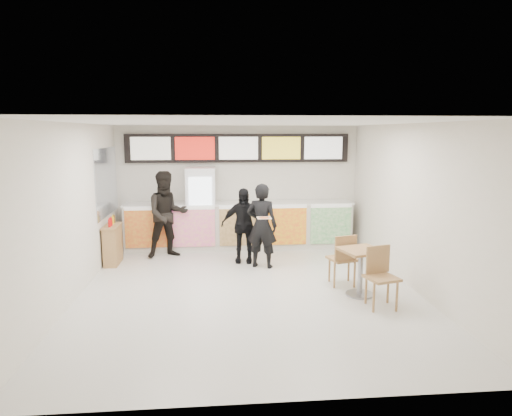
{
  "coord_description": "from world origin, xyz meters",
  "views": [
    {
      "loc": [
        -0.58,
        -7.91,
        2.84
      ],
      "look_at": [
        0.24,
        1.2,
        1.32
      ],
      "focal_mm": 32.0,
      "sensor_mm": 36.0,
      "label": 1
    }
  ],
  "objects": [
    {
      "name": "wall_right",
      "position": [
        3.0,
        0.0,
        1.5
      ],
      "size": [
        0.0,
        7.0,
        7.0
      ],
      "primitive_type": "plane",
      "rotation": [
        1.57,
        0.0,
        -1.57
      ],
      "color": "silver",
      "rests_on": "floor"
    },
    {
      "name": "customer_left",
      "position": [
        -1.68,
        2.44,
        0.99
      ],
      "size": [
        1.14,
        1.0,
        1.98
      ],
      "primitive_type": "imported",
      "rotation": [
        0.0,
        0.0,
        0.31
      ],
      "color": "black",
      "rests_on": "floor"
    },
    {
      "name": "customer_main",
      "position": [
        0.38,
        1.44,
        0.9
      ],
      "size": [
        0.77,
        0.64,
        1.79
      ],
      "primitive_type": "imported",
      "rotation": [
        0.0,
        0.0,
        2.76
      ],
      "color": "black",
      "rests_on": "floor"
    },
    {
      "name": "condiment_ledge",
      "position": [
        -2.82,
        1.97,
        0.44
      ],
      "size": [
        0.31,
        0.77,
        1.02
      ],
      "color": "#A3724A",
      "rests_on": "floor"
    },
    {
      "name": "cafe_table",
      "position": [
        1.93,
        -0.42,
        0.58
      ],
      "size": [
        0.9,
        1.76,
        0.99
      ],
      "rotation": [
        0.0,
        0.0,
        0.27
      ],
      "color": "#A3724A",
      "rests_on": "floor"
    },
    {
      "name": "menu_board",
      "position": [
        0.0,
        3.41,
        2.45
      ],
      "size": [
        5.5,
        0.14,
        0.7
      ],
      "color": "black",
      "rests_on": "wall_back"
    },
    {
      "name": "wall_left",
      "position": [
        -3.0,
        0.0,
        1.5
      ],
      "size": [
        0.0,
        7.0,
        7.0
      ],
      "primitive_type": "plane",
      "rotation": [
        1.57,
        0.0,
        1.57
      ],
      "color": "silver",
      "rests_on": "floor"
    },
    {
      "name": "floor",
      "position": [
        0.0,
        0.0,
        0.0
      ],
      "size": [
        7.0,
        7.0,
        0.0
      ],
      "primitive_type": "plane",
      "color": "beige",
      "rests_on": "ground"
    },
    {
      "name": "drinks_fridge",
      "position": [
        -0.93,
        3.11,
        1.0
      ],
      "size": [
        0.7,
        0.67,
        2.0
      ],
      "color": "white",
      "rests_on": "floor"
    },
    {
      "name": "mirror_panel",
      "position": [
        -2.99,
        2.45,
        1.75
      ],
      "size": [
        0.01,
        2.0,
        1.5
      ],
      "primitive_type": "cube",
      "color": "#B2B7BF",
      "rests_on": "wall_left"
    },
    {
      "name": "pizza_slice",
      "position": [
        0.38,
        0.99,
        1.16
      ],
      "size": [
        0.36,
        0.36,
        0.02
      ],
      "color": "beige",
      "rests_on": "customer_main"
    },
    {
      "name": "service_counter",
      "position": [
        0.0,
        3.09,
        0.57
      ],
      "size": [
        5.56,
        0.77,
        1.14
      ],
      "color": "silver",
      "rests_on": "floor"
    },
    {
      "name": "wall_back",
      "position": [
        0.0,
        3.5,
        1.5
      ],
      "size": [
        6.0,
        0.0,
        6.0
      ],
      "primitive_type": "plane",
      "rotation": [
        1.57,
        0.0,
        0.0
      ],
      "color": "silver",
      "rests_on": "floor"
    },
    {
      "name": "customer_mid",
      "position": [
        0.01,
        1.86,
        0.82
      ],
      "size": [
        1.01,
        0.54,
        1.65
      ],
      "primitive_type": "imported",
      "rotation": [
        0.0,
        0.0,
        -0.14
      ],
      "color": "black",
      "rests_on": "floor"
    },
    {
      "name": "ceiling",
      "position": [
        0.0,
        0.0,
        3.0
      ],
      "size": [
        7.0,
        7.0,
        0.0
      ],
      "primitive_type": "plane",
      "rotation": [
        3.14,
        0.0,
        0.0
      ],
      "color": "white",
      "rests_on": "wall_back"
    }
  ]
}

